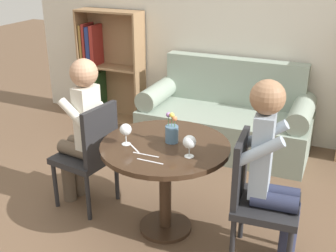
% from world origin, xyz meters
% --- Properties ---
extents(ground_plane, '(16.00, 16.00, 0.00)m').
position_xyz_m(ground_plane, '(0.00, 0.00, 0.00)').
color(ground_plane, brown).
extents(back_wall, '(5.20, 0.05, 2.70)m').
position_xyz_m(back_wall, '(0.00, 2.01, 1.35)').
color(back_wall, beige).
rests_on(back_wall, ground_plane).
extents(round_table, '(0.93, 0.93, 0.72)m').
position_xyz_m(round_table, '(0.00, 0.00, 0.57)').
color(round_table, '#382619').
rests_on(round_table, ground_plane).
extents(couch, '(1.75, 0.80, 0.92)m').
position_xyz_m(couch, '(0.00, 1.59, 0.31)').
color(couch, gray).
rests_on(couch, ground_plane).
extents(bookshelf_left, '(0.80, 0.28, 1.34)m').
position_xyz_m(bookshelf_left, '(-1.63, 1.86, 0.63)').
color(bookshelf_left, '#93704C').
rests_on(bookshelf_left, ground_plane).
extents(chair_left, '(0.48, 0.48, 0.90)m').
position_xyz_m(chair_left, '(-0.68, 0.06, 0.49)').
color(chair_left, '#232326').
rests_on(chair_left, ground_plane).
extents(chair_right, '(0.45, 0.45, 0.90)m').
position_xyz_m(chair_right, '(0.68, -0.05, 0.49)').
color(chair_right, '#232326').
rests_on(chair_right, ground_plane).
extents(person_left, '(0.45, 0.38, 1.25)m').
position_xyz_m(person_left, '(-0.76, 0.08, 0.68)').
color(person_left, brown).
rests_on(person_left, ground_plane).
extents(person_right, '(0.43, 0.36, 1.28)m').
position_xyz_m(person_right, '(0.76, -0.04, 0.70)').
color(person_right, '#282D47').
rests_on(person_right, ground_plane).
extents(wine_glass_left, '(0.08, 0.08, 0.16)m').
position_xyz_m(wine_glass_left, '(-0.25, -0.11, 0.82)').
color(wine_glass_left, white).
rests_on(wine_glass_left, round_table).
extents(wine_glass_right, '(0.09, 0.09, 0.15)m').
position_xyz_m(wine_glass_right, '(0.22, -0.11, 0.82)').
color(wine_glass_right, white).
rests_on(wine_glass_right, round_table).
extents(flower_vase, '(0.09, 0.09, 0.22)m').
position_xyz_m(flower_vase, '(0.03, 0.05, 0.79)').
color(flower_vase, slate).
rests_on(flower_vase, round_table).
extents(knife_left_setting, '(0.15, 0.13, 0.00)m').
position_xyz_m(knife_left_setting, '(-0.18, -0.14, 0.72)').
color(knife_left_setting, silver).
rests_on(knife_left_setting, round_table).
extents(fork_left_setting, '(0.19, 0.01, 0.00)m').
position_xyz_m(fork_left_setting, '(-0.05, -0.21, 0.72)').
color(fork_left_setting, silver).
rests_on(fork_left_setting, round_table).
extents(knife_right_setting, '(0.19, 0.01, 0.00)m').
position_xyz_m(knife_right_setting, '(0.02, -0.28, 0.72)').
color(knife_right_setting, silver).
rests_on(knife_right_setting, round_table).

